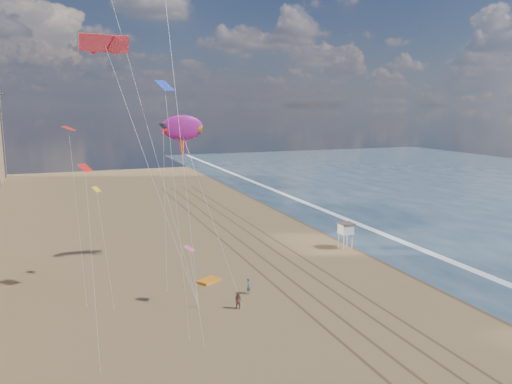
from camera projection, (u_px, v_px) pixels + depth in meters
ground at (394, 372)px, 37.15m from camera, size 260.00×260.00×0.00m
wet_sand at (341, 228)px, 80.64m from camera, size 260.00×260.00×0.00m
foam at (364, 226)px, 82.11m from camera, size 260.00×260.00×0.00m
tracks at (271, 256)px, 65.68m from camera, size 7.68×120.00×0.01m
lifeguard_stand at (346, 229)px, 68.92m from camera, size 2.00×2.00×3.62m
grounded_kite at (209, 281)px, 56.21m from camera, size 2.92×2.64×0.28m
show_kite at (182, 128)px, 60.92m from camera, size 4.82×8.68×22.81m
kite_flyer_a at (249, 286)px, 52.56m from camera, size 0.72×0.72×1.68m
kite_flyer_b at (238, 301)px, 48.51m from camera, size 1.05×1.03×1.71m
small_kites at (132, 140)px, 50.26m from camera, size 12.06×14.67×16.49m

